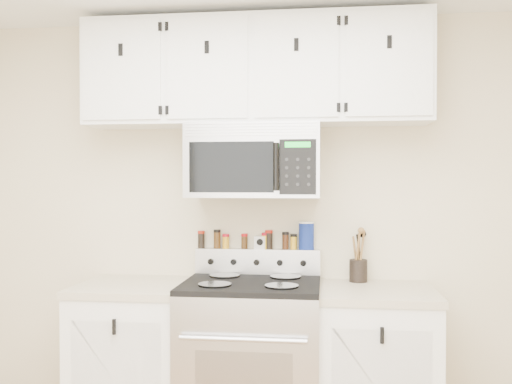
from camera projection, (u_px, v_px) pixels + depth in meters
back_wall at (258, 224)px, 3.50m from camera, size 3.50×0.01×2.50m
range at (252, 363)px, 3.20m from camera, size 0.76×0.65×1.10m
base_cabinet_left at (134, 362)px, 3.31m from camera, size 0.64×0.62×0.92m
base_cabinet_right at (376, 372)px, 3.14m from camera, size 0.64×0.62×0.92m
microwave at (255, 161)px, 3.31m from camera, size 0.76×0.44×0.42m
upper_cabinets at (255, 72)px, 3.32m from camera, size 2.00×0.35×0.62m
utensil_crock at (358, 269)px, 3.35m from camera, size 0.10×0.10×0.31m
kitchen_timer at (260, 243)px, 3.47m from camera, size 0.07×0.07×0.08m
salt_canister at (306, 235)px, 3.43m from camera, size 0.09×0.09×0.17m
spice_jar_0 at (201, 239)px, 3.51m from camera, size 0.04×0.04×0.11m
spice_jar_1 at (217, 239)px, 3.50m from camera, size 0.04×0.04×0.11m
spice_jar_2 at (226, 241)px, 3.49m from camera, size 0.04×0.04×0.09m
spice_jar_3 at (244, 241)px, 3.48m from camera, size 0.04×0.04×0.09m
spice_jar_4 at (265, 241)px, 3.46m from camera, size 0.04×0.04×0.10m
spice_jar_5 at (269, 240)px, 3.46m from camera, size 0.05×0.05×0.11m
spice_jar_6 at (285, 241)px, 3.45m from camera, size 0.04×0.04×0.10m
spice_jar_7 at (294, 242)px, 3.44m from camera, size 0.04×0.04×0.09m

